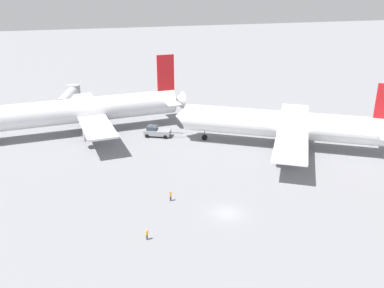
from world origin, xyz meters
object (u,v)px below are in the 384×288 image
airliner_being_pushed (285,125)px  airliner_at_gate_left (81,111)px  ground_crew_wing_walker_right (147,235)px  jet_bridge (70,96)px  pushback_tug (157,131)px  ground_crew_ramp_agent_by_cones (171,196)px

airliner_being_pushed → airliner_at_gate_left: bearing=151.0°
ground_crew_wing_walker_right → jet_bridge: size_ratio=0.10×
airliner_being_pushed → pushback_tug: size_ratio=4.93×
airliner_at_gate_left → ground_crew_ramp_agent_by_cones: size_ratio=31.13×
ground_crew_ramp_agent_by_cones → ground_crew_wing_walker_right: size_ratio=1.06×
pushback_tug → ground_crew_wing_walker_right: size_ratio=5.64×
airliner_being_pushed → ground_crew_ramp_agent_by_cones: airliner_being_pushed is taller
ground_crew_ramp_agent_by_cones → jet_bridge: (-14.07, 59.85, 3.41)m
jet_bridge → airliner_at_gate_left: bearing=-83.9°
airliner_being_pushed → ground_crew_ramp_agent_by_cones: size_ratio=26.11×
airliner_at_gate_left → airliner_being_pushed: 47.76m
airliner_at_gate_left → ground_crew_ramp_agent_by_cones: airliner_at_gate_left is taller
pushback_tug → ground_crew_ramp_agent_by_cones: size_ratio=5.30×
ground_crew_ramp_agent_by_cones → jet_bridge: bearing=103.2°
airliner_being_pushed → jet_bridge: (-43.93, 43.58, -0.88)m
ground_crew_ramp_agent_by_cones → ground_crew_wing_walker_right: ground_crew_ramp_agent_by_cones is taller
jet_bridge → ground_crew_wing_walker_right: bearing=-83.4°
jet_bridge → pushback_tug: bearing=-56.6°
pushback_tug → ground_crew_ramp_agent_by_cones: (-4.65, -31.41, -0.30)m
ground_crew_ramp_agent_by_cones → ground_crew_wing_walker_right: 11.57m
airliner_being_pushed → ground_crew_ramp_agent_by_cones: 34.27m
airliner_at_gate_left → pushback_tug: airliner_at_gate_left is taller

